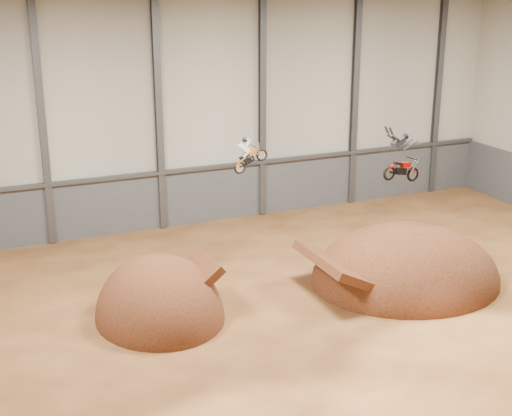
{
  "coord_description": "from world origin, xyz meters",
  "views": [
    {
      "loc": [
        -14.55,
        -25.67,
        14.73
      ],
      "look_at": [
        -1.75,
        4.0,
        4.28
      ],
      "focal_mm": 50.0,
      "sensor_mm": 36.0,
      "label": 1
    }
  ],
  "objects_px": {
    "takeoff_ramp": "(160,317)",
    "landing_ramp": "(405,281)",
    "fmx_rider_b": "(401,155)",
    "fmx_rider_a": "(253,150)"
  },
  "relations": [
    {
      "from": "fmx_rider_a",
      "to": "fmx_rider_b",
      "type": "xyz_separation_m",
      "value": [
        6.4,
        -3.47,
        -0.11
      ]
    },
    {
      "from": "takeoff_ramp",
      "to": "landing_ramp",
      "type": "distance_m",
      "value": 12.67
    },
    {
      "from": "takeoff_ramp",
      "to": "fmx_rider_b",
      "type": "distance_m",
      "value": 13.95
    },
    {
      "from": "takeoff_ramp",
      "to": "fmx_rider_a",
      "type": "relative_size",
      "value": 3.48
    },
    {
      "from": "fmx_rider_b",
      "to": "landing_ramp",
      "type": "bearing_deg",
      "value": -71.0
    },
    {
      "from": "takeoff_ramp",
      "to": "fmx_rider_b",
      "type": "xyz_separation_m",
      "value": [
        12.34,
        -0.38,
        6.51
      ]
    },
    {
      "from": "fmx_rider_a",
      "to": "fmx_rider_b",
      "type": "distance_m",
      "value": 7.28
    },
    {
      "from": "fmx_rider_a",
      "to": "fmx_rider_b",
      "type": "relative_size",
      "value": 0.62
    },
    {
      "from": "takeoff_ramp",
      "to": "landing_ramp",
      "type": "relative_size",
      "value": 0.68
    },
    {
      "from": "takeoff_ramp",
      "to": "fmx_rider_a",
      "type": "height_order",
      "value": "fmx_rider_a"
    }
  ]
}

